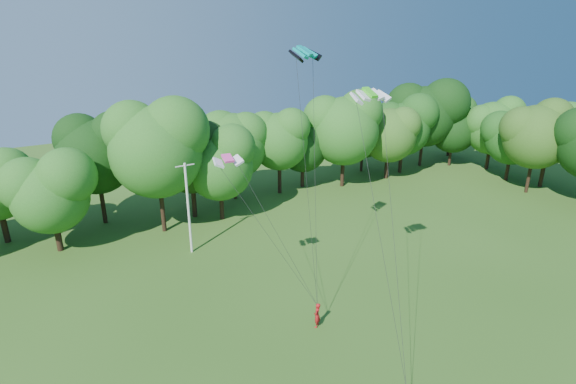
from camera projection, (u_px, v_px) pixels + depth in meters
utility_pole at (188, 208)px, 39.94m from camera, size 1.71×0.21×8.54m
kite_flyer_left at (317, 315)px, 30.83m from camera, size 0.79×0.77×1.83m
kite_teal at (305, 51)px, 29.79m from camera, size 2.80×2.04×0.69m
kite_green at (370, 92)px, 26.77m from camera, size 2.48×1.21×0.56m
kite_pink at (228, 158)px, 29.29m from camera, size 2.00×1.11×0.41m
tree_back_center at (190, 152)px, 46.72m from camera, size 8.00×8.00×11.64m
tree_back_east at (390, 126)px, 59.23m from camera, size 7.93×7.93×11.53m
tree_flank_east at (538, 132)px, 53.73m from camera, size 8.49×8.49×12.35m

